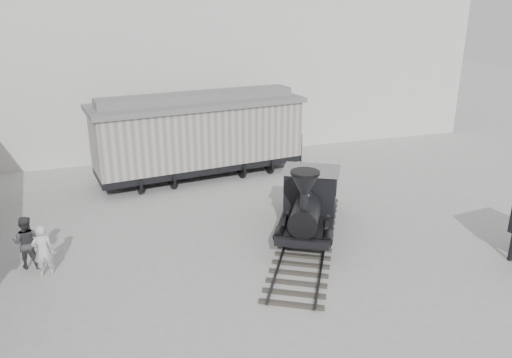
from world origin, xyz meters
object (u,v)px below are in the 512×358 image
object	(u,v)px
locomotive	(309,206)
visitor_b	(26,242)
boxcar	(199,134)
visitor_a	(43,251)

from	to	relation	value
locomotive	visitor_b	bearing A→B (deg)	-153.96
boxcar	visitor_b	bearing A→B (deg)	-143.04
boxcar	visitor_a	bearing A→B (deg)	-138.07
locomotive	visitor_b	size ratio (longest dim) A/B	4.79
boxcar	visitor_a	distance (m)	9.72
boxcar	visitor_a	xyz separation A→B (m)	(-6.25, -7.33, -1.25)
locomotive	visitor_b	xyz separation A→B (m)	(-9.08, 0.54, -0.23)
locomotive	boxcar	bearing A→B (deg)	137.32
boxcar	visitor_b	distance (m)	9.57
visitor_a	visitor_b	xyz separation A→B (m)	(-0.51, 0.67, 0.03)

